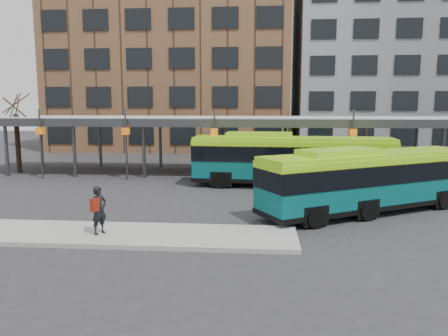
# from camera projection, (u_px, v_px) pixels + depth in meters

# --- Properties ---
(ground) EXTENTS (120.00, 120.00, 0.00)m
(ground) POSITION_uv_depth(u_px,v_px,m) (258.00, 220.00, 19.55)
(ground) COLOR #28282B
(ground) RESTS_ON ground
(boarding_island) EXTENTS (14.00, 3.00, 0.18)m
(boarding_island) POSITION_uv_depth(u_px,v_px,m) (117.00, 235.00, 17.03)
(boarding_island) COLOR gray
(boarding_island) RESTS_ON ground
(canopy) EXTENTS (40.00, 6.53, 4.80)m
(canopy) POSITION_uv_depth(u_px,v_px,m) (259.00, 121.00, 31.66)
(canopy) COLOR #999B9E
(canopy) RESTS_ON ground
(tree) EXTENTS (1.64, 1.64, 5.60)m
(tree) POSITION_uv_depth(u_px,v_px,m) (18.00, 140.00, 32.49)
(tree) COLOR black
(tree) RESTS_ON ground
(building_brick) EXTENTS (26.00, 14.00, 22.00)m
(building_brick) POSITION_uv_depth(u_px,v_px,m) (174.00, 52.00, 50.29)
(building_brick) COLOR brown
(building_brick) RESTS_ON ground
(building_grey) EXTENTS (24.00, 14.00, 20.00)m
(building_grey) POSITION_uv_depth(u_px,v_px,m) (406.00, 59.00, 48.31)
(building_grey) COLOR slate
(building_grey) RESTS_ON ground
(bus_front) EXTENTS (11.05, 7.75, 3.13)m
(bus_front) POSITION_uv_depth(u_px,v_px,m) (369.00, 179.00, 20.63)
(bus_front) COLOR #075254
(bus_front) RESTS_ON ground
(bus_rear) EXTENTS (12.37, 3.30, 3.37)m
(bus_rear) POSITION_uv_depth(u_px,v_px,m) (291.00, 159.00, 27.12)
(bus_rear) COLOR #075254
(bus_rear) RESTS_ON ground
(pedestrian) EXTENTS (0.72, 0.81, 1.87)m
(pedestrian) POSITION_uv_depth(u_px,v_px,m) (99.00, 210.00, 16.71)
(pedestrian) COLOR black
(pedestrian) RESTS_ON boarding_island
(bike_rack) EXTENTS (5.66, 1.25, 1.01)m
(bike_rack) POSITION_uv_depth(u_px,v_px,m) (443.00, 171.00, 30.40)
(bike_rack) COLOR slate
(bike_rack) RESTS_ON ground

